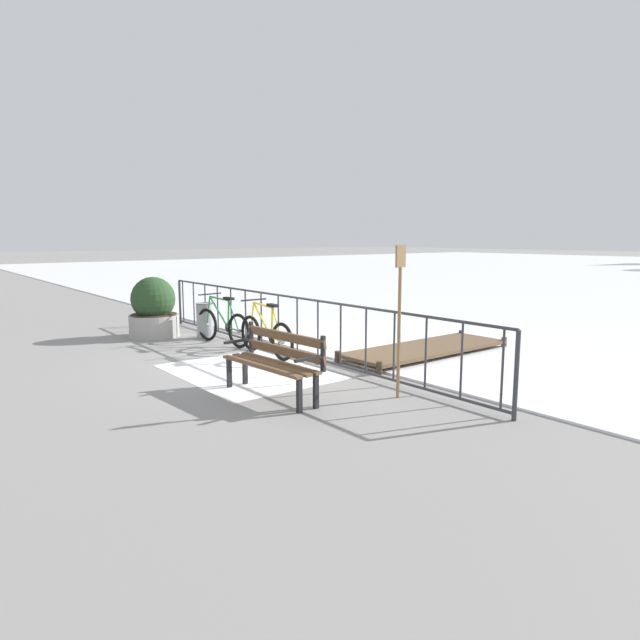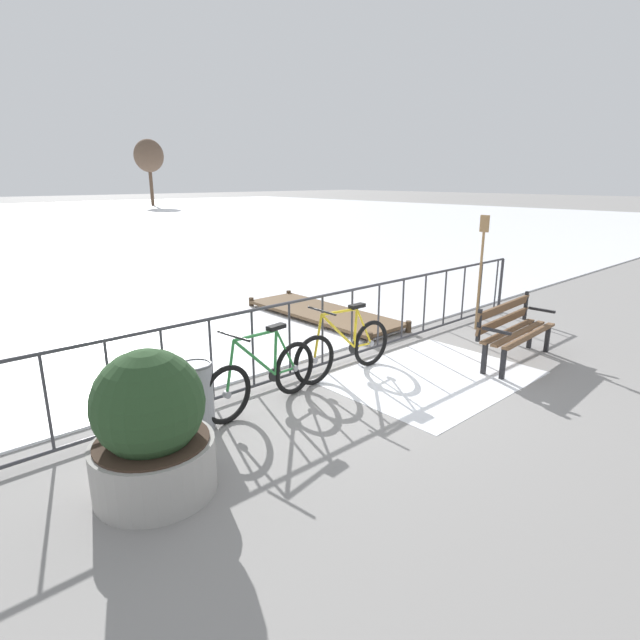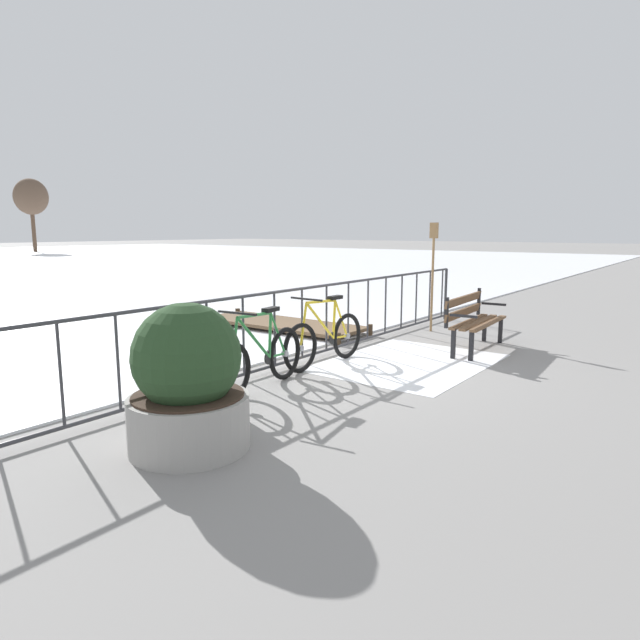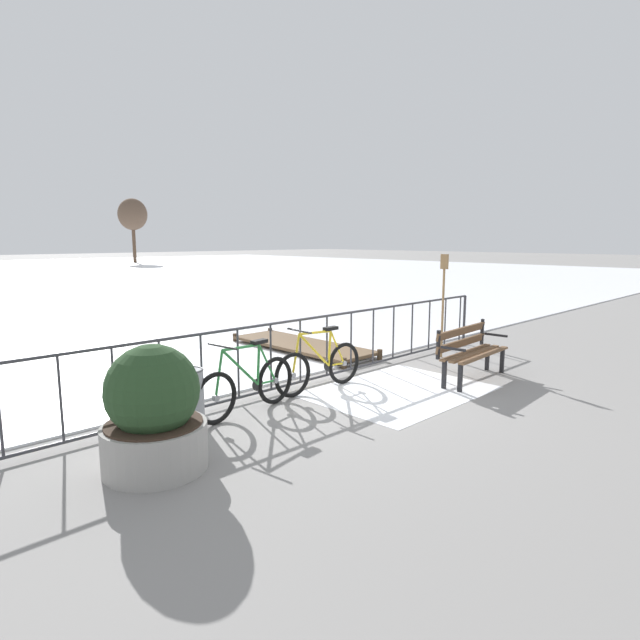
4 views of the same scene
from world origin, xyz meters
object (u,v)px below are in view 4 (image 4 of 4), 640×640
at_px(bicycle_near_railing, 320,366).
at_px(bicycle_second, 247,386).
at_px(trash_bin, 190,398).
at_px(park_bench, 470,348).
at_px(planter_with_shrub, 153,413).
at_px(oar_upright, 443,299).

bearing_deg(bicycle_near_railing, bicycle_second, -176.13).
height_order(bicycle_second, trash_bin, bicycle_second).
xyz_separation_m(park_bench, planter_with_shrub, (-5.24, 0.43, 0.07)).
distance_m(bicycle_near_railing, bicycle_second, 1.41).
distance_m(park_bench, oar_upright, 1.72).
distance_m(bicycle_second, oar_upright, 4.71).
distance_m(trash_bin, oar_upright, 5.52).
xyz_separation_m(bicycle_second, oar_upright, (4.64, 0.05, 0.77)).
bearing_deg(trash_bin, oar_upright, 0.12).
relative_size(planter_with_shrub, trash_bin, 1.72).
distance_m(planter_with_shrub, oar_upright, 6.36).
relative_size(bicycle_second, planter_with_shrub, 1.35).
height_order(bicycle_second, oar_upright, oar_upright).
relative_size(bicycle_second, oar_upright, 0.86).
bearing_deg(planter_with_shrub, trash_bin, 42.28).
bearing_deg(oar_upright, planter_with_shrub, -173.06).
bearing_deg(bicycle_second, bicycle_near_railing, 3.87).
bearing_deg(park_bench, planter_with_shrub, 175.25).
distance_m(park_bench, planter_with_shrub, 5.25).
bearing_deg(bicycle_second, trash_bin, 177.51).
xyz_separation_m(bicycle_second, park_bench, (3.58, -1.15, 0.14)).
height_order(park_bench, trash_bin, park_bench).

